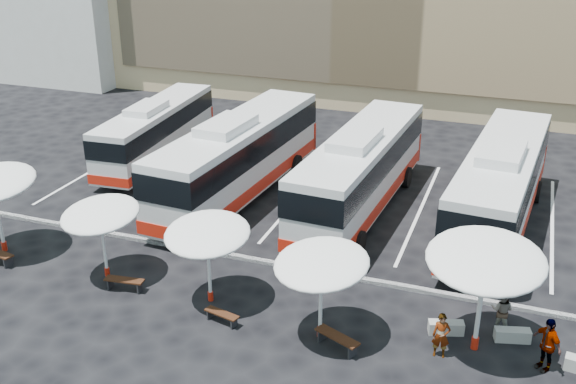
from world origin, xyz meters
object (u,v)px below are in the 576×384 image
(sunshade_1, at_px, (100,214))
(wood_bench_3, at_px, (337,339))
(passenger_1, at_px, (502,311))
(passenger_2, at_px, (547,344))
(sunshade_2, at_px, (207,234))
(wood_bench_1, at_px, (124,282))
(bus_3, at_px, (500,184))
(wood_bench_2, at_px, (222,315))
(bus_1, at_px, (239,155))
(sunshade_3, at_px, (321,264))
(conc_bench_1, at_px, (512,335))
(bus_2, at_px, (361,169))
(conc_bench_0, at_px, (446,328))
(passenger_0, at_px, (441,335))
(sunshade_4, at_px, (486,260))
(bus_0, at_px, (156,130))

(sunshade_1, bearing_deg, wood_bench_3, -8.33)
(passenger_1, distance_m, passenger_2, 2.25)
(wood_bench_3, distance_m, passenger_1, 5.83)
(sunshade_2, relative_size, wood_bench_1, 2.16)
(bus_3, bearing_deg, wood_bench_2, -122.37)
(bus_1, distance_m, sunshade_2, 9.81)
(passenger_2, bearing_deg, sunshade_3, -129.98)
(sunshade_1, bearing_deg, conc_bench_1, 3.71)
(bus_2, height_order, wood_bench_3, bus_2)
(conc_bench_0, bearing_deg, passenger_0, -90.90)
(passenger_0, bearing_deg, passenger_2, 2.01)
(wood_bench_3, bearing_deg, sunshade_1, 171.67)
(sunshade_3, bearing_deg, sunshade_4, 12.42)
(bus_0, bearing_deg, passenger_2, -34.19)
(bus_3, distance_m, conc_bench_0, 9.38)
(bus_1, distance_m, conc_bench_1, 15.99)
(wood_bench_1, distance_m, passenger_1, 13.85)
(bus_1, bearing_deg, bus_0, 158.06)
(sunshade_1, height_order, wood_bench_3, sunshade_1)
(bus_1, distance_m, conc_bench_0, 14.38)
(sunshade_3, xyz_separation_m, passenger_0, (3.99, 0.32, -2.03))
(sunshade_4, bearing_deg, conc_bench_0, 151.60)
(conc_bench_0, bearing_deg, bus_1, 143.59)
(passenger_0, bearing_deg, conc_bench_1, 31.24)
(bus_3, bearing_deg, wood_bench_1, -136.18)
(wood_bench_3, bearing_deg, bus_2, 100.77)
(wood_bench_2, bearing_deg, sunshade_3, 6.70)
(bus_1, relative_size, sunshade_2, 4.02)
(bus_0, bearing_deg, sunshade_2, -56.48)
(passenger_1, bearing_deg, bus_1, -19.67)
(conc_bench_1, bearing_deg, sunshade_4, -142.52)
(conc_bench_1, height_order, passenger_2, passenger_2)
(bus_0, height_order, conc_bench_1, bus_0)
(sunshade_1, xyz_separation_m, sunshade_4, (14.20, 0.12, 0.65))
(sunshade_1, relative_size, conc_bench_0, 2.95)
(sunshade_4, distance_m, passenger_1, 3.00)
(wood_bench_3, relative_size, conc_bench_1, 1.42)
(bus_2, bearing_deg, sunshade_2, -104.65)
(bus_1, height_order, conc_bench_1, bus_1)
(sunshade_2, distance_m, sunshade_3, 4.58)
(sunshade_1, bearing_deg, bus_1, 79.34)
(sunshade_2, height_order, passenger_2, sunshade_2)
(bus_2, bearing_deg, wood_bench_2, -97.75)
(bus_3, height_order, sunshade_4, bus_3)
(sunshade_4, relative_size, wood_bench_2, 2.88)
(bus_1, relative_size, sunshade_3, 3.24)
(sunshade_3, bearing_deg, wood_bench_1, 177.81)
(wood_bench_1, relative_size, conc_bench_0, 1.31)
(bus_1, height_order, sunshade_2, bus_1)
(sunshade_3, bearing_deg, wood_bench_3, -31.78)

